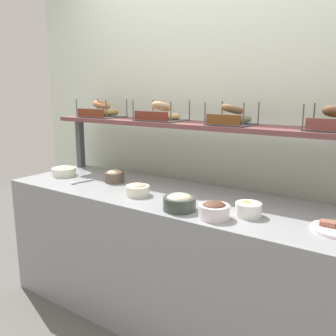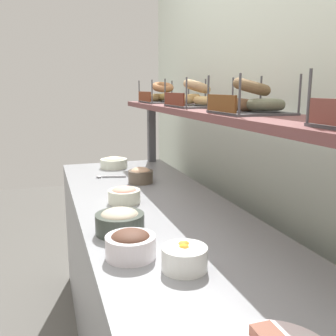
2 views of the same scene
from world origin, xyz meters
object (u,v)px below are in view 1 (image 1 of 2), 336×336
(bowl_chocolate_spread, at_px, (214,210))
(serving_spoon_near_plate, at_px, (78,182))
(bowl_lox_spread, at_px, (138,189))
(bagel_basket_everything, at_px, (101,111))
(bowl_potato_salad, at_px, (64,171))
(bagel_basket_cinnamon_raisin, at_px, (335,122))
(bowl_fruit_salad, at_px, (248,209))
(bowl_tuna_salad, at_px, (179,202))
(bagel_basket_poppy, at_px, (231,117))
(bowl_hummus, at_px, (114,176))
(bagel_basket_plain, at_px, (161,114))

(bowl_chocolate_spread, height_order, serving_spoon_near_plate, bowl_chocolate_spread)
(bowl_lox_spread, distance_m, bagel_basket_everything, 0.90)
(bowl_potato_salad, bearing_deg, bowl_lox_spread, -6.74)
(bowl_chocolate_spread, height_order, bagel_basket_cinnamon_raisin, bagel_basket_cinnamon_raisin)
(bowl_fruit_salad, distance_m, bowl_tuna_salad, 0.37)
(bowl_lox_spread, distance_m, bowl_tuna_salad, 0.38)
(bowl_fruit_salad, distance_m, bagel_basket_everything, 1.51)
(bowl_potato_salad, bearing_deg, bagel_basket_poppy, 13.27)
(bagel_basket_cinnamon_raisin, bearing_deg, bowl_hummus, -170.14)
(bagel_basket_poppy, height_order, bagel_basket_cinnamon_raisin, same)
(bowl_lox_spread, height_order, serving_spoon_near_plate, bowl_lox_spread)
(bowl_chocolate_spread, height_order, bagel_basket_poppy, bagel_basket_poppy)
(serving_spoon_near_plate, bearing_deg, bowl_fruit_salad, 1.65)
(bowl_lox_spread, relative_size, bowl_potato_salad, 0.83)
(bowl_potato_salad, distance_m, bowl_tuna_salad, 1.19)
(bowl_potato_salad, distance_m, serving_spoon_near_plate, 0.29)
(bagel_basket_cinnamon_raisin, bearing_deg, bowl_lox_spread, -158.51)
(bowl_potato_salad, height_order, bagel_basket_poppy, bagel_basket_poppy)
(bowl_fruit_salad, height_order, bagel_basket_poppy, bagel_basket_poppy)
(serving_spoon_near_plate, xyz_separation_m, bagel_basket_plain, (0.43, 0.40, 0.47))
(bagel_basket_plain, bearing_deg, bowl_potato_salad, -156.96)
(bowl_hummus, relative_size, bagel_basket_everything, 0.42)
(bowl_tuna_salad, bearing_deg, bowl_fruit_salad, 19.91)
(bowl_tuna_salad, bearing_deg, bowl_hummus, 160.29)
(serving_spoon_near_plate, relative_size, bagel_basket_plain, 0.53)
(bowl_hummus, bearing_deg, bagel_basket_poppy, 15.92)
(bagel_basket_plain, bearing_deg, bagel_basket_cinnamon_raisin, 0.47)
(bowl_tuna_salad, bearing_deg, bowl_chocolate_spread, -2.06)
(bagel_basket_cinnamon_raisin, bearing_deg, bagel_basket_poppy, -178.54)
(bowl_fruit_salad, height_order, serving_spoon_near_plate, bowl_fruit_salad)
(bowl_potato_salad, distance_m, bowl_chocolate_spread, 1.40)
(bowl_tuna_salad, bearing_deg, bowl_lox_spread, 166.03)
(bowl_fruit_salad, relative_size, bagel_basket_everything, 0.41)
(serving_spoon_near_plate, xyz_separation_m, bagel_basket_everything, (-0.15, 0.40, 0.47))
(bowl_hummus, xyz_separation_m, bowl_fruit_salad, (1.06, -0.13, -0.01))
(bagel_basket_everything, xyz_separation_m, bagel_basket_poppy, (1.12, -0.01, 0.00))
(bowl_hummus, height_order, bowl_lox_spread, bowl_hummus)
(bowl_tuna_salad, bearing_deg, bagel_basket_cinnamon_raisin, 37.12)
(bowl_hummus, distance_m, bowl_chocolate_spread, 0.97)
(bagel_basket_everything, relative_size, bagel_basket_cinnamon_raisin, 1.15)
(bagel_basket_poppy, bearing_deg, bowl_lox_spread, -138.32)
(bowl_chocolate_spread, xyz_separation_m, bagel_basket_cinnamon_raisin, (0.44, 0.50, 0.43))
(bowl_tuna_salad, relative_size, bagel_basket_poppy, 0.64)
(bowl_hummus, distance_m, bagel_basket_cinnamon_raisin, 1.46)
(bowl_hummus, relative_size, bowl_tuna_salad, 0.77)
(bowl_hummus, bearing_deg, bowl_tuna_salad, -19.71)
(bowl_potato_salad, bearing_deg, bowl_hummus, 8.61)
(bowl_lox_spread, bearing_deg, serving_spoon_near_plate, -179.65)
(bowl_tuna_salad, height_order, bagel_basket_poppy, bagel_basket_poppy)
(bowl_lox_spread, bearing_deg, bagel_basket_everything, 149.89)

